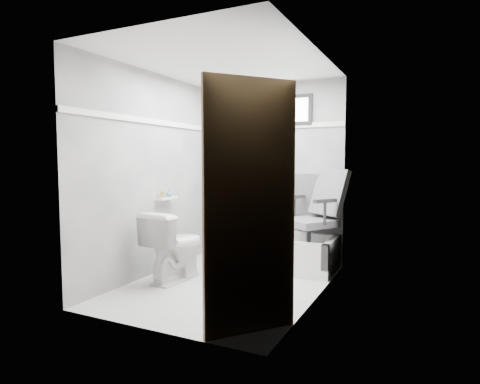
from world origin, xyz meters
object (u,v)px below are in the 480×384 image
Objects in this scene: office_chair at (309,215)px; soap_bottle_a at (162,193)px; bathtub at (276,251)px; door at (266,214)px; soap_bottle_b at (169,193)px; toilet at (175,246)px.

office_chair reaches higher than soap_bottle_a.
bathtub is 0.75× the size of door.
soap_bottle_a is (-1.59, -0.81, 0.27)m from office_chair.
soap_bottle_b reaches higher than bathtub.
door reaches higher than office_chair.
soap_bottle_b is at bearing -42.60° from toilet.
soap_bottle_b is at bearing 90.00° from soap_bottle_a.
bathtub is at bearing -142.50° from office_chair.
soap_bottle_a is (-0.32, 0.20, 0.57)m from toilet.
soap_bottle_b is (-0.32, 0.34, 0.57)m from toilet.
door reaches higher than soap_bottle_a.
soap_bottle_b reaches higher than toilet.
bathtub is at bearing -125.92° from toilet.
door is (1.60, -1.21, 0.61)m from toilet.
bathtub is 15.65× the size of soap_bottle_b.
soap_bottle_a is (-1.92, 1.42, -0.03)m from door.
door is (0.33, -2.23, 0.31)m from office_chair.
door is at bearing 147.36° from toilet.
toilet is 0.69m from soap_bottle_a.
bathtub is at bearing 108.75° from door.
office_chair is 1.75m from soap_bottle_b.
bathtub is at bearing 29.22° from soap_bottle_b.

